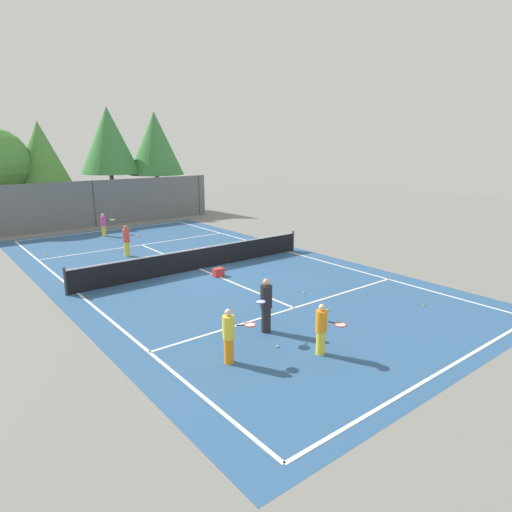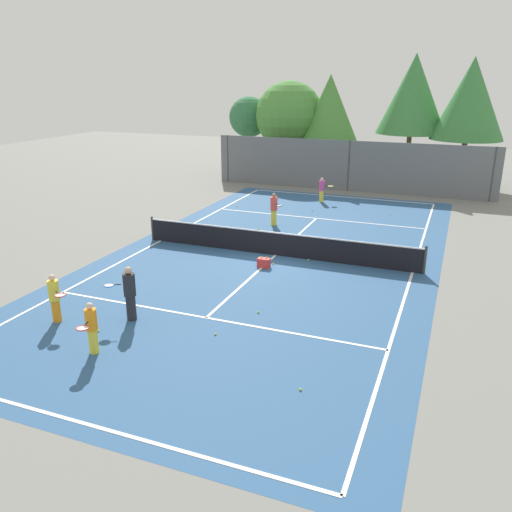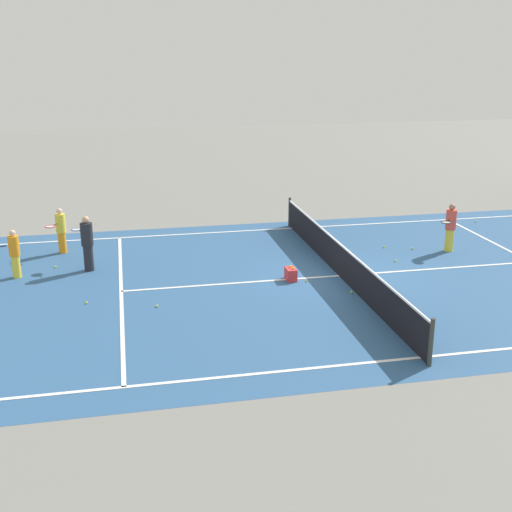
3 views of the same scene
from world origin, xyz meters
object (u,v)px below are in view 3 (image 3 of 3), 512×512
at_px(tennis_ball_5, 55,267).
at_px(tennis_ball_4, 413,249).
at_px(tennis_ball_8, 306,281).
at_px(player_0, 450,227).
at_px(tennis_ball_6, 396,261).
at_px(tennis_ball_0, 351,292).
at_px(tennis_ball_9, 476,222).
at_px(tennis_ball_3, 87,303).
at_px(player_3, 87,243).
at_px(ball_crate, 291,274).
at_px(tennis_ball_2, 157,306).
at_px(player_4, 61,230).
at_px(player_1, 14,253).
at_px(tennis_ball_10, 384,247).

bearing_deg(tennis_ball_5, tennis_ball_4, 87.69).
bearing_deg(tennis_ball_8, tennis_ball_4, 117.90).
bearing_deg(player_0, tennis_ball_6, -71.56).
bearing_deg(tennis_ball_0, player_0, 124.42).
distance_m(tennis_ball_5, tennis_ball_9, 15.83).
bearing_deg(tennis_ball_3, player_3, -179.49).
xyz_separation_m(tennis_ball_0, tennis_ball_9, (-6.36, 7.41, 0.00)).
bearing_deg(tennis_ball_9, tennis_ball_3, -68.82).
height_order(ball_crate, tennis_ball_8, ball_crate).
height_order(player_3, tennis_ball_2, player_3).
xyz_separation_m(tennis_ball_0, tennis_ball_8, (-1.17, -0.96, 0.00)).
bearing_deg(player_4, tennis_ball_4, 79.97).
distance_m(player_4, tennis_ball_6, 10.95).
xyz_separation_m(tennis_ball_5, tennis_ball_9, (-2.39, 15.64, 0.00)).
relative_size(tennis_ball_6, tennis_ball_8, 1.00).
bearing_deg(tennis_ball_2, player_3, -151.75).
distance_m(tennis_ball_2, tennis_ball_9, 14.21).
distance_m(player_1, tennis_ball_2, 5.12).
relative_size(player_1, tennis_ball_8, 22.08).
relative_size(player_4, ball_crate, 3.20).
bearing_deg(tennis_ball_6, tennis_ball_2, -73.48).
xyz_separation_m(player_3, player_4, (-2.01, -0.93, -0.10)).
distance_m(player_3, tennis_ball_2, 3.99).
xyz_separation_m(tennis_ball_3, tennis_ball_10, (-3.18, 9.73, 0.00)).
relative_size(tennis_ball_5, tennis_ball_10, 1.00).
relative_size(tennis_ball_2, tennis_ball_9, 1.00).
bearing_deg(tennis_ball_0, ball_crate, -135.94).
relative_size(player_3, player_4, 1.13).
height_order(tennis_ball_3, tennis_ball_8, same).
distance_m(player_3, tennis_ball_9, 14.90).
distance_m(tennis_ball_2, tennis_ball_8, 4.51).
distance_m(tennis_ball_0, tennis_ball_6, 3.33).
bearing_deg(tennis_ball_9, tennis_ball_5, -81.32).
height_order(player_3, tennis_ball_5, player_3).
xyz_separation_m(player_1, tennis_ball_4, (-0.20, 12.72, -0.72)).
bearing_deg(tennis_ball_0, tennis_ball_10, 146.51).
relative_size(player_4, tennis_ball_5, 22.91).
distance_m(tennis_ball_2, tennis_ball_3, 1.92).
bearing_deg(player_4, tennis_ball_3, 11.15).
xyz_separation_m(player_4, tennis_ball_4, (2.04, 11.55, -0.75)).
bearing_deg(tennis_ball_2, player_0, 106.95).
xyz_separation_m(player_3, tennis_ball_5, (-0.44, -1.04, -0.85)).
height_order(player_4, tennis_ball_10, player_4).
xyz_separation_m(tennis_ball_8, tennis_ball_10, (-2.72, 3.53, 0.00)).
bearing_deg(tennis_ball_3, ball_crate, 96.96).
xyz_separation_m(player_3, ball_crate, (2.12, 5.82, -0.70)).
height_order(player_3, tennis_ball_3, player_3).
distance_m(player_0, player_1, 13.81).
xyz_separation_m(tennis_ball_2, tennis_ball_10, (-3.79, 7.92, 0.00)).
bearing_deg(tennis_ball_0, player_1, -109.55).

